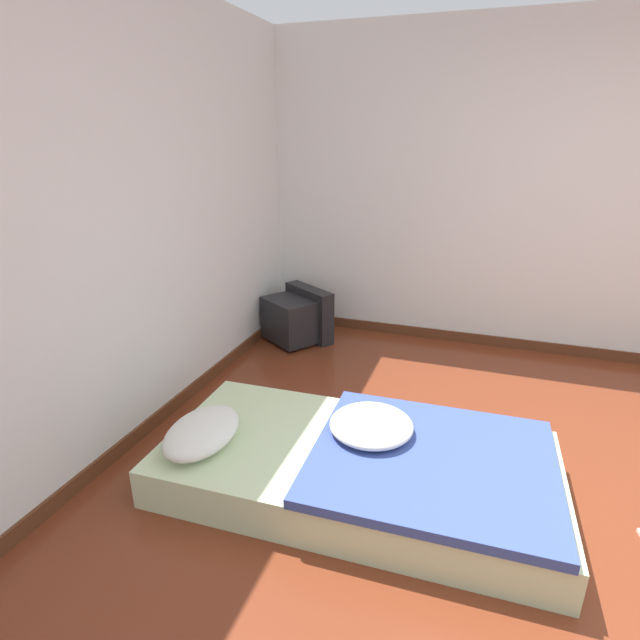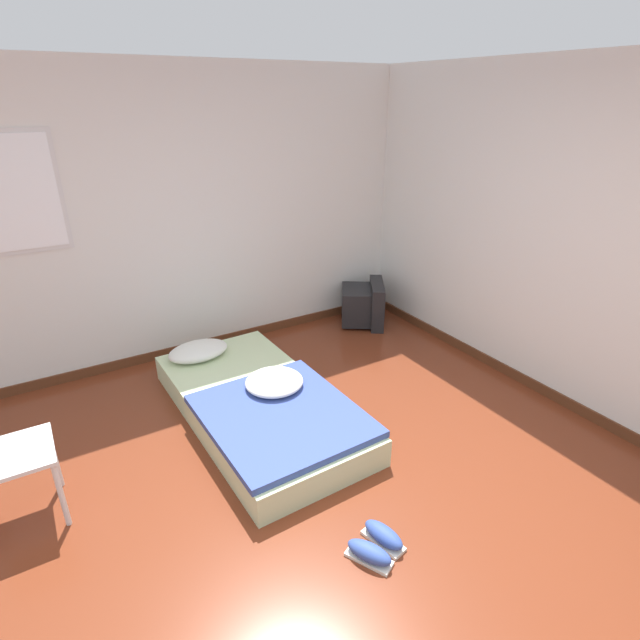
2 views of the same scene
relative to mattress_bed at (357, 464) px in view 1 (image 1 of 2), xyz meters
name	(u,v)px [view 1 (image 1 of 2)]	position (x,y,z in m)	size (l,w,h in m)	color
wall_back	(74,234)	(-0.22, 1.40, 1.15)	(7.21, 0.08, 2.60)	silver
wall_right	(618,200)	(2.24, -1.39, 1.15)	(0.08, 7.93, 2.60)	silver
mattress_bed	(357,464)	(0.00, 0.00, 0.00)	(1.07, 2.05, 0.36)	beige
crt_tv	(297,317)	(1.75, 1.03, 0.09)	(0.65, 0.67, 0.47)	black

